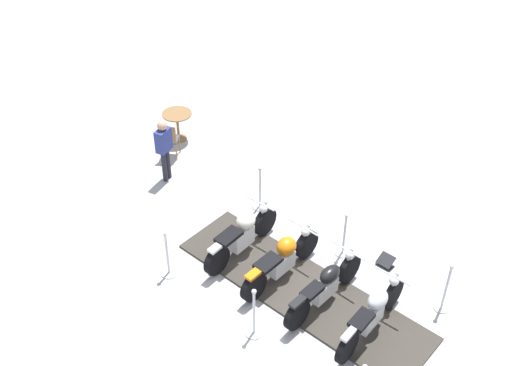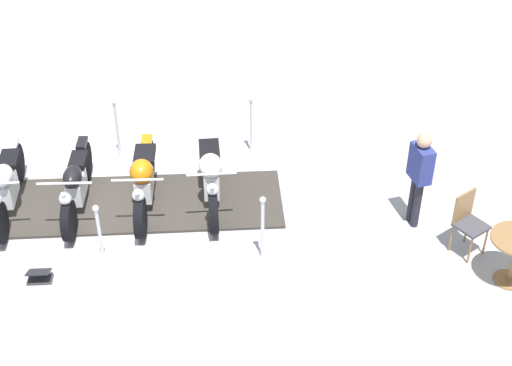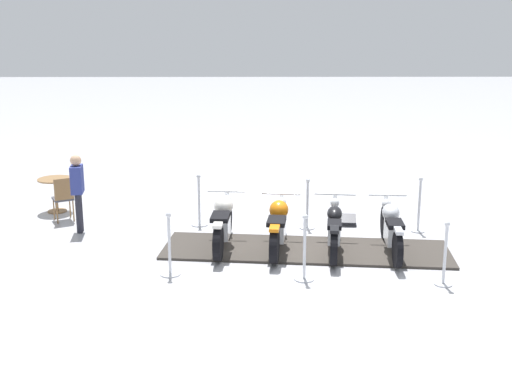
% 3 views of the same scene
% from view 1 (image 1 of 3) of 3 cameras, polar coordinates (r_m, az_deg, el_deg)
% --- Properties ---
extents(ground_plane, '(80.00, 80.00, 0.00)m').
position_cam_1_polar(ground_plane, '(12.47, 4.07, -9.56)').
color(ground_plane, '#B2B2B7').
extents(display_platform, '(5.42, 2.00, 0.05)m').
position_cam_1_polar(display_platform, '(12.45, 4.08, -9.49)').
color(display_platform, '#38332D').
rests_on(display_platform, ground_plane).
extents(motorcycle_chrome, '(0.72, 2.19, 0.92)m').
position_cam_1_polar(motorcycle_chrome, '(11.59, 10.45, -11.35)').
color(motorcycle_chrome, black).
rests_on(motorcycle_chrome, display_platform).
extents(motorcycle_black, '(0.79, 2.17, 0.91)m').
position_cam_1_polar(motorcycle_black, '(11.96, 6.25, -9.14)').
color(motorcycle_black, black).
rests_on(motorcycle_black, display_platform).
extents(motorcycle_copper, '(0.74, 2.17, 0.90)m').
position_cam_1_polar(motorcycle_copper, '(12.35, 2.36, -6.81)').
color(motorcycle_copper, black).
rests_on(motorcycle_copper, display_platform).
extents(motorcycle_cream, '(0.73, 2.13, 0.93)m').
position_cam_1_polar(motorcycle_cream, '(12.82, -1.23, -4.59)').
color(motorcycle_cream, black).
rests_on(motorcycle_cream, display_platform).
extents(stanchion_right_rear, '(0.35, 0.35, 1.10)m').
position_cam_1_polar(stanchion_right_rear, '(14.05, 0.37, -1.07)').
color(stanchion_right_rear, silver).
rests_on(stanchion_right_rear, ground_plane).
extents(stanchion_left_mid, '(0.34, 0.34, 1.13)m').
position_cam_1_polar(stanchion_left_mid, '(11.49, -0.17, -12.16)').
color(stanchion_left_mid, silver).
rests_on(stanchion_left_mid, ground_plane).
extents(stanchion_right_mid, '(0.32, 0.32, 1.06)m').
position_cam_1_polar(stanchion_right_mid, '(13.04, 7.88, -5.13)').
color(stanchion_right_mid, silver).
rests_on(stanchion_right_mid, ground_plane).
extents(stanchion_right_front, '(0.28, 0.28, 1.15)m').
position_cam_1_polar(stanchion_right_front, '(12.32, 16.60, -9.42)').
color(stanchion_right_front, silver).
rests_on(stanchion_right_front, ground_plane).
extents(stanchion_left_rear, '(0.35, 0.35, 1.10)m').
position_cam_1_polar(stanchion_left_rear, '(12.63, -7.90, -6.94)').
color(stanchion_left_rear, silver).
rests_on(stanchion_left_rear, ground_plane).
extents(info_placard, '(0.36, 0.30, 0.23)m').
position_cam_1_polar(info_placard, '(13.10, 11.53, -7.03)').
color(info_placard, '#333338').
rests_on(info_placard, ground_plane).
extents(cafe_table, '(0.76, 0.76, 0.76)m').
position_cam_1_polar(cafe_table, '(16.27, -7.07, 5.65)').
color(cafe_table, olive).
rests_on(cafe_table, ground_plane).
extents(cafe_chair_near_table, '(0.54, 0.54, 0.96)m').
position_cam_1_polar(cafe_chair_near_table, '(15.62, -7.77, 3.98)').
color(cafe_chair_near_table, olive).
rests_on(cafe_chair_near_table, ground_plane).
extents(bystander_person, '(0.27, 0.42, 1.59)m').
position_cam_1_polar(bystander_person, '(14.67, -8.25, 3.36)').
color(bystander_person, '#23232D').
rests_on(bystander_person, ground_plane).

